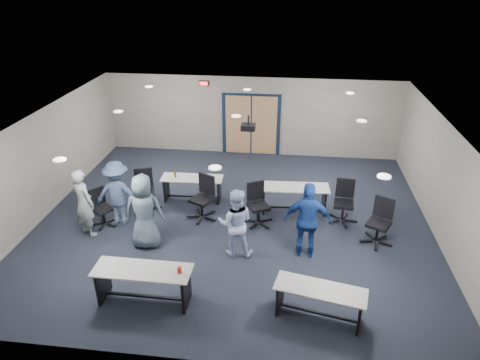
# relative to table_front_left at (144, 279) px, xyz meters

# --- Properties ---
(floor) EXTENTS (10.00, 10.00, 0.00)m
(floor) POSITION_rel_table_front_left_xyz_m (1.33, 3.20, -0.53)
(floor) COLOR black
(floor) RESTS_ON ground
(back_wall) EXTENTS (10.00, 0.04, 2.70)m
(back_wall) POSITION_rel_table_front_left_xyz_m (1.33, 7.70, 0.82)
(back_wall) COLOR gray
(back_wall) RESTS_ON floor
(front_wall) EXTENTS (10.00, 0.04, 2.70)m
(front_wall) POSITION_rel_table_front_left_xyz_m (1.33, -1.30, 0.82)
(front_wall) COLOR gray
(front_wall) RESTS_ON floor
(left_wall) EXTENTS (0.04, 9.00, 2.70)m
(left_wall) POSITION_rel_table_front_left_xyz_m (-3.67, 3.20, 0.82)
(left_wall) COLOR gray
(left_wall) RESTS_ON floor
(right_wall) EXTENTS (0.04, 9.00, 2.70)m
(right_wall) POSITION_rel_table_front_left_xyz_m (6.33, 3.20, 0.82)
(right_wall) COLOR gray
(right_wall) RESTS_ON floor
(ceiling) EXTENTS (10.00, 9.00, 0.04)m
(ceiling) POSITION_rel_table_front_left_xyz_m (1.33, 3.20, 2.17)
(ceiling) COLOR silver
(ceiling) RESTS_ON back_wall
(double_door) EXTENTS (2.00, 0.07, 2.20)m
(double_door) POSITION_rel_table_front_left_xyz_m (1.33, 7.66, 0.52)
(double_door) COLOR black
(double_door) RESTS_ON back_wall
(exit_sign) EXTENTS (0.32, 0.07, 0.18)m
(exit_sign) POSITION_rel_table_front_left_xyz_m (-0.27, 7.64, 1.92)
(exit_sign) COLOR black
(exit_sign) RESTS_ON back_wall
(ceiling_projector) EXTENTS (0.35, 0.32, 0.37)m
(ceiling_projector) POSITION_rel_table_front_left_xyz_m (1.63, 3.69, 1.88)
(ceiling_projector) COLOR black
(ceiling_projector) RESTS_ON ceiling
(ceiling_can_lights) EXTENTS (6.24, 5.74, 0.02)m
(ceiling_can_lights) POSITION_rel_table_front_left_xyz_m (1.33, 3.45, 2.14)
(ceiling_can_lights) COLOR white
(ceiling_can_lights) RESTS_ON ceiling
(table_front_left) EXTENTS (1.90, 0.64, 0.90)m
(table_front_left) POSITION_rel_table_front_left_xyz_m (0.00, 0.00, 0.00)
(table_front_left) COLOR beige
(table_front_left) RESTS_ON floor
(table_front_right) EXTENTS (1.75, 0.89, 0.68)m
(table_front_right) POSITION_rel_table_front_left_xyz_m (3.37, -0.03, -0.06)
(table_front_right) COLOR beige
(table_front_right) RESTS_ON floor
(table_back_left) EXTENTS (1.72, 0.63, 0.94)m
(table_back_left) POSITION_rel_table_front_left_xyz_m (0.02, 4.14, -0.05)
(table_back_left) COLOR beige
(table_back_left) RESTS_ON floor
(table_back_right) EXTENTS (1.85, 0.70, 0.74)m
(table_back_right) POSITION_rel_table_front_left_xyz_m (2.87, 3.85, -0.02)
(table_back_right) COLOR beige
(table_back_right) RESTS_ON floor
(chair_back_a) EXTENTS (0.92, 0.92, 1.14)m
(chair_back_a) POSITION_rel_table_front_left_xyz_m (-1.09, 3.41, 0.04)
(chair_back_a) COLOR black
(chair_back_a) RESTS_ON floor
(chair_back_b) EXTENTS (0.98, 0.98, 1.17)m
(chair_back_b) POSITION_rel_table_front_left_xyz_m (0.49, 3.21, 0.06)
(chair_back_b) COLOR black
(chair_back_b) RESTS_ON floor
(chair_back_c) EXTENTS (0.93, 0.93, 1.10)m
(chair_back_c) POSITION_rel_table_front_left_xyz_m (1.97, 3.11, 0.02)
(chair_back_c) COLOR black
(chair_back_c) RESTS_ON floor
(chair_back_d) EXTENTS (0.78, 0.78, 1.12)m
(chair_back_d) POSITION_rel_table_front_left_xyz_m (4.13, 3.48, 0.03)
(chair_back_d) COLOR black
(chair_back_d) RESTS_ON floor
(chair_loose_left) EXTENTS (0.86, 0.86, 0.98)m
(chair_loose_left) POSITION_rel_table_front_left_xyz_m (-1.93, 2.57, -0.04)
(chair_loose_left) COLOR black
(chair_loose_left) RESTS_ON floor
(chair_loose_right) EXTENTS (0.95, 0.95, 1.13)m
(chair_loose_right) POSITION_rel_table_front_left_xyz_m (4.86, 2.60, 0.03)
(chair_loose_right) COLOR black
(chair_loose_right) RESTS_ON floor
(person_gray) EXTENTS (0.76, 0.67, 1.76)m
(person_gray) POSITION_rel_table_front_left_xyz_m (-2.16, 2.13, 0.35)
(person_gray) COLOR #A0ABAF
(person_gray) RESTS_ON floor
(person_plaid) EXTENTS (0.96, 0.68, 1.83)m
(person_plaid) POSITION_rel_table_front_left_xyz_m (-0.56, 1.85, 0.39)
(person_plaid) COLOR slate
(person_plaid) RESTS_ON floor
(person_lightblue) EXTENTS (0.84, 0.67, 1.65)m
(person_lightblue) POSITION_rel_table_front_left_xyz_m (1.56, 1.76, 0.30)
(person_lightblue) COLOR #B9C9F5
(person_lightblue) RESTS_ON floor
(person_navy) EXTENTS (1.10, 0.51, 1.83)m
(person_navy) POSITION_rel_table_front_left_xyz_m (3.16, 1.91, 0.39)
(person_navy) COLOR navy
(person_navy) RESTS_ON floor
(person_back) EXTENTS (1.17, 0.75, 1.72)m
(person_back) POSITION_rel_table_front_left_xyz_m (-1.53, 2.71, 0.33)
(person_back) COLOR #405074
(person_back) RESTS_ON floor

